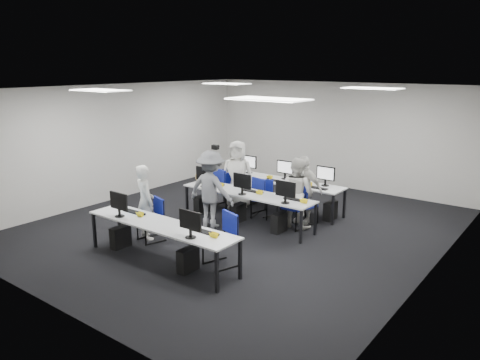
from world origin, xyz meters
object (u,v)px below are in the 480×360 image
Objects in this scene: chair_0 at (152,227)px; student_2 at (237,175)px; desk_mid at (247,195)px; chair_1 at (221,249)px; chair_5 at (226,194)px; student_0 at (145,202)px; desk_front at (161,226)px; student_3 at (303,189)px; photographer at (211,189)px; chair_3 at (262,205)px; chair_6 at (264,203)px; chair_7 at (305,212)px; chair_2 at (223,197)px; student_1 at (296,193)px; chair_4 at (294,215)px.

student_2 reaches higher than chair_0.
desk_mid is 3.35× the size of chair_1.
student_0 is (0.12, -2.76, 0.46)m from chair_5.
desk_front is at bearing -97.60° from student_2.
student_3 is 2.06m from photographer.
chair_3 is 0.51× the size of photographer.
chair_0 is 0.51× the size of student_2.
student_3 is (0.91, 0.87, 0.08)m from desk_mid.
chair_5 reaches higher than chair_6.
desk_mid is at bearing -73.06° from chair_6.
chair_0 is 1.05× the size of chair_7.
chair_7 is (1.10, 0.02, -0.03)m from chair_6.
chair_2 is at bearing -159.31° from chair_6.
photographer is (-0.44, -1.41, 0.56)m from chair_6.
desk_front is 3.69× the size of chair_2.
student_0 is at bearing -164.63° from chair_1.
desk_front is 1.31m from student_0.
desk_front is at bearing -85.03° from chair_2.
chair_5 is at bearing -4.50° from student_1.
chair_3 is at bearing -59.86° from chair_6.
chair_1 is 2.87m from chair_3.
chair_0 is 2.81m from chair_5.
student_0 is 3.48m from student_3.
desk_front is 1.89× the size of student_2.
chair_3 is 0.89× the size of chair_5.
chair_2 is 0.95× the size of chair_6.
chair_4 is at bearing 68.95° from chair_0.
desk_mid is at bearing -136.80° from photographer.
student_0 is 3.23m from student_1.
chair_0 is 3.42m from chair_7.
chair_0 is 0.96× the size of chair_4.
chair_7 reaches higher than desk_front.
desk_front is 3.44m from chair_6.
student_1 reaches higher than desk_mid.
student_0 is at bearing -132.86° from student_3.
chair_5 is 2.27m from chair_7.
desk_front is at bearing 171.64° from student_0.
chair_6 is at bearing 91.47° from desk_front.
chair_0 is at bearing -99.89° from chair_2.
student_2 is (0.24, 2.77, 0.08)m from student_0.
chair_6 is 0.54× the size of student_2.
chair_5 is at bearing -169.50° from chair_6.
student_0 is 1.48m from photographer.
desk_front is 1.00× the size of desk_mid.
student_1 reaches higher than chair_2.
desk_mid is 1.12m from chair_4.
student_0 is (-2.08, -2.40, 0.48)m from chair_4.
student_0 reaches higher than chair_2.
student_1 reaches higher than student_0.
photographer reaches higher than desk_front.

